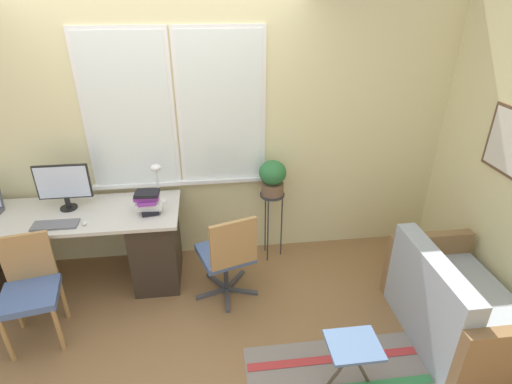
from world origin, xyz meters
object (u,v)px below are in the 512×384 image
object	(u,v)px
monitor	(63,185)
book_stack	(148,201)
desk_chair_wooden	(30,287)
desk_lamp	(157,177)
potted_plant	(273,177)
office_chair_swivel	(228,254)
plant_stand	(272,203)
mouse	(85,223)
folding_stool	(353,349)
keyboard	(55,225)
couch_loveseat	(455,309)

from	to	relation	value
monitor	book_stack	world-z (taller)	monitor
desk_chair_wooden	desk_lamp	bearing A→B (deg)	26.45
desk_lamp	potted_plant	distance (m)	1.07
office_chair_swivel	monitor	bearing A→B (deg)	-35.25
desk_lamp	desk_chair_wooden	xyz separation A→B (m)	(-0.96, -0.72, -0.55)
desk_chair_wooden	plant_stand	distance (m)	2.18
mouse	plant_stand	distance (m)	1.71
potted_plant	folding_stool	distance (m)	1.71
desk_lamp	book_stack	world-z (taller)	desk_lamp
monitor	book_stack	xyz separation A→B (m)	(0.72, -0.16, -0.13)
monitor	mouse	size ratio (longest dim) A/B	8.10
desk_lamp	folding_stool	world-z (taller)	desk_lamp
keyboard	couch_loveseat	bearing A→B (deg)	-14.90
desk_lamp	desk_chair_wooden	size ratio (longest dim) A/B	0.43
keyboard	desk_lamp	bearing A→B (deg)	20.95
mouse	plant_stand	size ratio (longest dim) A/B	0.08
keyboard	desk_chair_wooden	xyz separation A→B (m)	(-0.13, -0.40, -0.31)
couch_loveseat	keyboard	bearing A→B (deg)	75.10
book_stack	folding_stool	distance (m)	2.01
mouse	keyboard	bearing A→B (deg)	176.44
office_chair_swivel	couch_loveseat	xyz separation A→B (m)	(1.74, -0.68, -0.18)
mouse	book_stack	world-z (taller)	book_stack
plant_stand	potted_plant	distance (m)	0.29
folding_stool	office_chair_swivel	bearing A→B (deg)	127.25
desk_lamp	office_chair_swivel	size ratio (longest dim) A/B	0.42
book_stack	monitor	bearing A→B (deg)	167.52
desk_lamp	potted_plant	world-z (taller)	desk_lamp
folding_stool	couch_loveseat	bearing A→B (deg)	19.67
mouse	monitor	bearing A→B (deg)	124.41
folding_stool	mouse	bearing A→B (deg)	149.14
keyboard	folding_stool	distance (m)	2.52
keyboard	desk_lamp	world-z (taller)	desk_lamp
monitor	folding_stool	distance (m)	2.69
desk_lamp	book_stack	size ratio (longest dim) A/B	1.60
desk_chair_wooden	couch_loveseat	bearing A→B (deg)	-17.96
desk_chair_wooden	office_chair_swivel	size ratio (longest dim) A/B	0.98
desk_lamp	plant_stand	bearing A→B (deg)	5.03
plant_stand	potted_plant	xyz separation A→B (m)	(0.00, 0.00, 0.29)
keyboard	potted_plant	bearing A→B (deg)	12.23
potted_plant	desk_chair_wooden	bearing A→B (deg)	-158.15
monitor	book_stack	size ratio (longest dim) A/B	1.96
book_stack	couch_loveseat	bearing A→B (deg)	-21.97
keyboard	potted_plant	size ratio (longest dim) A/B	1.07
office_chair_swivel	plant_stand	world-z (taller)	office_chair_swivel
desk_chair_wooden	plant_stand	bearing A→B (deg)	11.47
couch_loveseat	book_stack	bearing A→B (deg)	68.03
office_chair_swivel	folding_stool	bearing A→B (deg)	109.85
plant_stand	desk_chair_wooden	bearing A→B (deg)	-158.15
potted_plant	plant_stand	bearing A→B (deg)	-116.57
keyboard	office_chair_swivel	bearing A→B (deg)	-6.25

